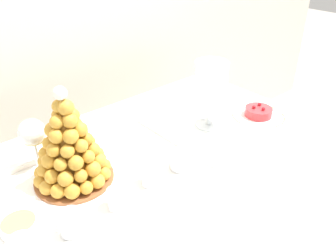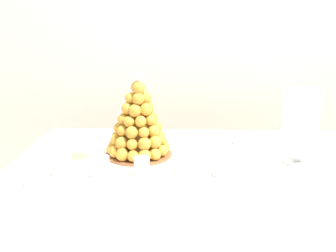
{
  "view_description": "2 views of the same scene",
  "coord_description": "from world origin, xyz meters",
  "px_view_note": "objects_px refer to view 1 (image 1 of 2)",
  "views": [
    {
      "loc": [
        -0.58,
        -0.7,
        1.4
      ],
      "look_at": [
        -0.01,
        -0.05,
        0.9
      ],
      "focal_mm": 37.02,
      "sensor_mm": 36.0,
      "label": 1
    },
    {
      "loc": [
        -0.1,
        -1.17,
        1.2
      ],
      "look_at": [
        -0.14,
        0.06,
        0.86
      ],
      "focal_mm": 40.63,
      "sensor_mm": 36.0,
      "label": 2
    }
  ],
  "objects_px": {
    "croquembouche": "(69,147)",
    "dessert_cup_right": "(180,160)",
    "dessert_cup_left": "(23,249)",
    "dessert_cup_centre": "(116,199)",
    "dessert_cup_mid_left": "(72,223)",
    "macaron_goblet": "(210,87)",
    "creme_brulee_ramekin": "(19,225)",
    "dessert_cup_mid_right": "(150,177)",
    "serving_tray": "(92,185)",
    "fruit_tart_plate": "(258,114)",
    "wine_glass": "(32,134)"
  },
  "relations": [
    {
      "from": "croquembouche",
      "to": "dessert_cup_right",
      "type": "relative_size",
      "value": 4.82
    },
    {
      "from": "croquembouche",
      "to": "dessert_cup_mid_left",
      "type": "relative_size",
      "value": 4.85
    },
    {
      "from": "croquembouche",
      "to": "dessert_cup_centre",
      "type": "bearing_deg",
      "value": -80.94
    },
    {
      "from": "creme_brulee_ramekin",
      "to": "serving_tray",
      "type": "bearing_deg",
      "value": 8.11
    },
    {
      "from": "creme_brulee_ramekin",
      "to": "macaron_goblet",
      "type": "distance_m",
      "value": 0.77
    },
    {
      "from": "dessert_cup_centre",
      "to": "wine_glass",
      "type": "bearing_deg",
      "value": 103.75
    },
    {
      "from": "dessert_cup_centre",
      "to": "fruit_tart_plate",
      "type": "xyz_separation_m",
      "value": [
        0.72,
        0.06,
        -0.02
      ]
    },
    {
      "from": "macaron_goblet",
      "to": "fruit_tart_plate",
      "type": "bearing_deg",
      "value": -23.03
    },
    {
      "from": "macaron_goblet",
      "to": "croquembouche",
      "type": "bearing_deg",
      "value": 176.24
    },
    {
      "from": "serving_tray",
      "to": "fruit_tart_plate",
      "type": "bearing_deg",
      "value": -5.08
    },
    {
      "from": "creme_brulee_ramekin",
      "to": "fruit_tart_plate",
      "type": "height_order",
      "value": "fruit_tart_plate"
    },
    {
      "from": "wine_glass",
      "to": "fruit_tart_plate",
      "type": "bearing_deg",
      "value": -18.05
    },
    {
      "from": "macaron_goblet",
      "to": "wine_glass",
      "type": "height_order",
      "value": "macaron_goblet"
    },
    {
      "from": "dessert_cup_mid_right",
      "to": "creme_brulee_ramekin",
      "type": "height_order",
      "value": "dessert_cup_mid_right"
    },
    {
      "from": "serving_tray",
      "to": "macaron_goblet",
      "type": "height_order",
      "value": "macaron_goblet"
    },
    {
      "from": "dessert_cup_mid_left",
      "to": "creme_brulee_ramekin",
      "type": "relative_size",
      "value": 0.67
    },
    {
      "from": "croquembouche",
      "to": "dessert_cup_mid_right",
      "type": "distance_m",
      "value": 0.25
    },
    {
      "from": "dessert_cup_mid_left",
      "to": "macaron_goblet",
      "type": "relative_size",
      "value": 0.24
    },
    {
      "from": "creme_brulee_ramekin",
      "to": "dessert_cup_right",
      "type": "bearing_deg",
      "value": -9.17
    },
    {
      "from": "dessert_cup_mid_left",
      "to": "creme_brulee_ramekin",
      "type": "distance_m",
      "value": 0.14
    },
    {
      "from": "fruit_tart_plate",
      "to": "dessert_cup_left",
      "type": "bearing_deg",
      "value": -176.55
    },
    {
      "from": "serving_tray",
      "to": "dessert_cup_mid_left",
      "type": "height_order",
      "value": "dessert_cup_mid_left"
    },
    {
      "from": "dessert_cup_left",
      "to": "dessert_cup_mid_right",
      "type": "relative_size",
      "value": 1.16
    },
    {
      "from": "dessert_cup_centre",
      "to": "wine_glass",
      "type": "relative_size",
      "value": 0.34
    },
    {
      "from": "dessert_cup_mid_left",
      "to": "dessert_cup_right",
      "type": "height_order",
      "value": "same"
    },
    {
      "from": "creme_brulee_ramekin",
      "to": "wine_glass",
      "type": "xyz_separation_m",
      "value": [
        0.15,
        0.23,
        0.1
      ]
    },
    {
      "from": "dessert_cup_left",
      "to": "creme_brulee_ramekin",
      "type": "bearing_deg",
      "value": 75.54
    },
    {
      "from": "serving_tray",
      "to": "fruit_tart_plate",
      "type": "relative_size",
      "value": 3.11
    },
    {
      "from": "fruit_tart_plate",
      "to": "dessert_cup_right",
      "type": "bearing_deg",
      "value": -174.56
    },
    {
      "from": "dessert_cup_mid_right",
      "to": "macaron_goblet",
      "type": "distance_m",
      "value": 0.43
    },
    {
      "from": "dessert_cup_centre",
      "to": "dessert_cup_right",
      "type": "distance_m",
      "value": 0.25
    },
    {
      "from": "dessert_cup_right",
      "to": "dessert_cup_left",
      "type": "bearing_deg",
      "value": -178.43
    },
    {
      "from": "creme_brulee_ramekin",
      "to": "macaron_goblet",
      "type": "bearing_deg",
      "value": 4.09
    },
    {
      "from": "dessert_cup_left",
      "to": "dessert_cup_right",
      "type": "xyz_separation_m",
      "value": [
        0.5,
        0.01,
        0.0
      ]
    },
    {
      "from": "dessert_cup_mid_right",
      "to": "fruit_tart_plate",
      "type": "xyz_separation_m",
      "value": [
        0.59,
        0.05,
        -0.02
      ]
    },
    {
      "from": "dessert_cup_right",
      "to": "fruit_tart_plate",
      "type": "bearing_deg",
      "value": 5.44
    },
    {
      "from": "dessert_cup_mid_left",
      "to": "macaron_goblet",
      "type": "xyz_separation_m",
      "value": [
        0.65,
        0.15,
        0.13
      ]
    },
    {
      "from": "fruit_tart_plate",
      "to": "wine_glass",
      "type": "relative_size",
      "value": 1.27
    },
    {
      "from": "creme_brulee_ramekin",
      "to": "macaron_goblet",
      "type": "height_order",
      "value": "macaron_goblet"
    },
    {
      "from": "wine_glass",
      "to": "dessert_cup_left",
      "type": "bearing_deg",
      "value": -118.44
    },
    {
      "from": "croquembouche",
      "to": "wine_glass",
      "type": "distance_m",
      "value": 0.15
    },
    {
      "from": "croquembouche",
      "to": "wine_glass",
      "type": "height_order",
      "value": "croquembouche"
    },
    {
      "from": "creme_brulee_ramekin",
      "to": "dessert_cup_centre",
      "type": "bearing_deg",
      "value": -22.39
    },
    {
      "from": "croquembouche",
      "to": "dessert_cup_right",
      "type": "distance_m",
      "value": 0.34
    },
    {
      "from": "dessert_cup_left",
      "to": "fruit_tart_plate",
      "type": "height_order",
      "value": "dessert_cup_left"
    },
    {
      "from": "dessert_cup_mid_left",
      "to": "wine_glass",
      "type": "distance_m",
      "value": 0.34
    },
    {
      "from": "croquembouche",
      "to": "dessert_cup_left",
      "type": "bearing_deg",
      "value": -141.0
    },
    {
      "from": "macaron_goblet",
      "to": "dessert_cup_mid_right",
      "type": "bearing_deg",
      "value": -161.5
    },
    {
      "from": "dessert_cup_right",
      "to": "dessert_cup_centre",
      "type": "bearing_deg",
      "value": -176.09
    },
    {
      "from": "croquembouche",
      "to": "dessert_cup_right",
      "type": "xyz_separation_m",
      "value": [
        0.28,
        -0.17,
        -0.09
      ]
    }
  ]
}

